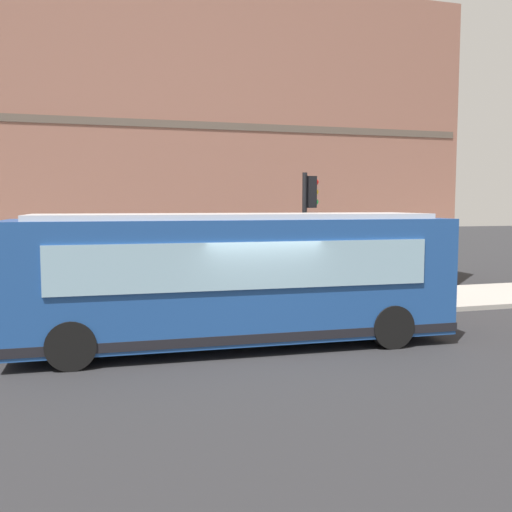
{
  "coord_description": "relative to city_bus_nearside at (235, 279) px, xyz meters",
  "views": [
    {
      "loc": [
        -12.31,
        3.66,
        3.29
      ],
      "look_at": [
        3.38,
        -1.06,
        1.81
      ],
      "focal_mm": 40.52,
      "sensor_mm": 36.0,
      "label": 1
    }
  ],
  "objects": [
    {
      "name": "fire_hydrant",
      "position": [
        4.47,
        -6.35,
        -1.04
      ],
      "size": [
        0.35,
        0.35,
        0.74
      ],
      "color": "yellow",
      "rests_on": "sidewalk_curb"
    },
    {
      "name": "newspaper_vending_box",
      "position": [
        3.25,
        -0.3,
        -0.95
      ],
      "size": [
        0.44,
        0.43,
        0.9
      ],
      "color": "#BF3F19",
      "rests_on": "sidewalk_curb"
    },
    {
      "name": "pedestrian_near_hydrant",
      "position": [
        2.73,
        -1.32,
        -0.43
      ],
      "size": [
        0.32,
        0.32,
        1.7
      ],
      "color": "#3F8C4C",
      "rests_on": "sidewalk_curb"
    },
    {
      "name": "traffic_light_near_corner",
      "position": [
        2.6,
        -2.86,
        1.4
      ],
      "size": [
        0.32,
        0.49,
        4.03
      ],
      "color": "black",
      "rests_on": "sidewalk_curb"
    },
    {
      "name": "ground",
      "position": [
        -0.5,
        -0.32,
        -1.55
      ],
      "size": [
        120.0,
        120.0,
        0.0
      ],
      "primitive_type": "plane",
      "color": "#262628"
    },
    {
      "name": "pedestrian_near_building_entrance",
      "position": [
        5.58,
        -3.26,
        -0.49
      ],
      "size": [
        0.32,
        0.32,
        1.6
      ],
      "color": "#B23338",
      "rests_on": "sidewalk_curb"
    },
    {
      "name": "city_bus_nearside",
      "position": [
        0.0,
        0.0,
        0.0
      ],
      "size": [
        2.91,
        10.13,
        3.07
      ],
      "color": "#1E478C",
      "rests_on": "ground"
    },
    {
      "name": "sidewalk_curb",
      "position": [
        4.13,
        -0.32,
        -1.48
      ],
      "size": [
        4.07,
        40.0,
        0.15
      ],
      "primitive_type": "cube",
      "color": "#9E9991",
      "rests_on": "ground"
    },
    {
      "name": "building_corner",
      "position": [
        9.26,
        -0.32,
        3.77
      ],
      "size": [
        6.24,
        19.97,
        10.68
      ],
      "color": "#8C5B4C",
      "rests_on": "ground"
    }
  ]
}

